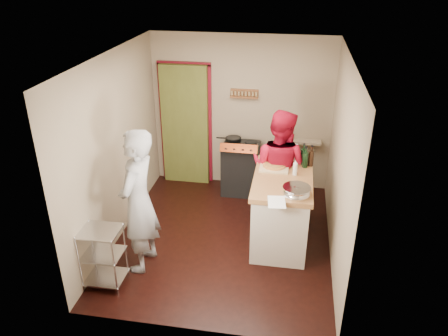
{
  "coord_description": "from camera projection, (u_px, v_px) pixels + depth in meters",
  "views": [
    {
      "loc": [
        0.87,
        -5.15,
        3.69
      ],
      "look_at": [
        0.0,
        0.0,
        1.13
      ],
      "focal_mm": 35.0,
      "sensor_mm": 36.0,
      "label": 1
    }
  ],
  "objects": [
    {
      "name": "stove",
      "position": [
        241.0,
        168.0,
        7.38
      ],
      "size": [
        0.6,
        0.63,
        1.0
      ],
      "color": "black",
      "rests_on": "ground"
    },
    {
      "name": "wire_shelving",
      "position": [
        103.0,
        255.0,
        5.26
      ],
      "size": [
        0.48,
        0.4,
        0.8
      ],
      "color": "silver",
      "rests_on": "ground"
    },
    {
      "name": "person_stripe",
      "position": [
        138.0,
        202.0,
        5.37
      ],
      "size": [
        0.5,
        0.72,
        1.9
      ],
      "primitive_type": "imported",
      "rotation": [
        0.0,
        0.0,
        -1.64
      ],
      "color": "silver",
      "rests_on": "ground"
    },
    {
      "name": "left_wall",
      "position": [
        116.0,
        149.0,
        5.97
      ],
      "size": [
        0.04,
        3.5,
        2.6
      ],
      "primitive_type": "cube",
      "color": "gray",
      "rests_on": "ground"
    },
    {
      "name": "right_wall",
      "position": [
        340.0,
        164.0,
        5.52
      ],
      "size": [
        0.04,
        3.5,
        2.6
      ],
      "primitive_type": "cube",
      "color": "gray",
      "rests_on": "ground"
    },
    {
      "name": "ceiling",
      "position": [
        224.0,
        56.0,
        5.17
      ],
      "size": [
        3.0,
        3.5,
        0.02
      ],
      "primitive_type": "cube",
      "color": "white",
      "rests_on": "back_wall"
    },
    {
      "name": "back_wall",
      "position": [
        204.0,
        120.0,
        7.49
      ],
      "size": [
        3.0,
        0.44,
        2.6
      ],
      "color": "gray",
      "rests_on": "ground"
    },
    {
      "name": "island",
      "position": [
        281.0,
        208.0,
        6.06
      ],
      "size": [
        0.79,
        1.5,
        1.31
      ],
      "color": "beige",
      "rests_on": "ground"
    },
    {
      "name": "floor",
      "position": [
        224.0,
        238.0,
        6.32
      ],
      "size": [
        3.5,
        3.5,
        0.0
      ],
      "primitive_type": "plane",
      "color": "black",
      "rests_on": "ground"
    },
    {
      "name": "person_red",
      "position": [
        279.0,
        168.0,
        6.35
      ],
      "size": [
        1.06,
        0.95,
        1.78
      ],
      "primitive_type": "imported",
      "rotation": [
        0.0,
        0.0,
        2.75
      ],
      "color": "#A90B24",
      "rests_on": "ground"
    }
  ]
}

